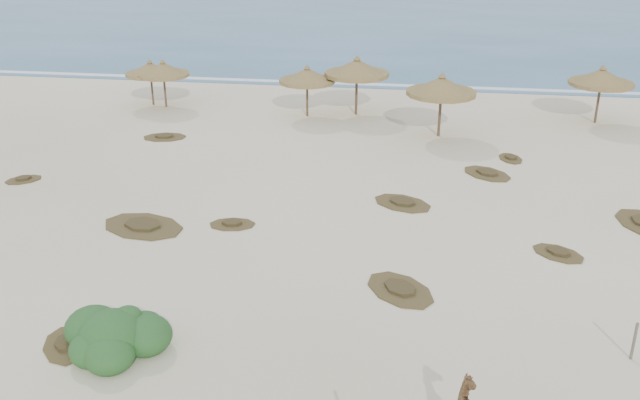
# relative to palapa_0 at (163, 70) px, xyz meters

# --- Properties ---
(ground) EXTENTS (160.00, 160.00, 0.00)m
(ground) POSITION_rel_palapa_0_xyz_m (11.64, -19.22, -2.06)
(ground) COLOR #EFE5C4
(ground) RESTS_ON ground
(foam_line) EXTENTS (70.00, 0.60, 0.01)m
(foam_line) POSITION_rel_palapa_0_xyz_m (11.64, 6.78, -2.06)
(foam_line) COLOR white
(foam_line) RESTS_ON ground
(palapa_0) EXTENTS (3.69, 3.69, 2.66)m
(palapa_0) POSITION_rel_palapa_0_xyz_m (0.00, 0.00, 0.00)
(palapa_0) COLOR brown
(palapa_0) RESTS_ON ground
(palapa_1) EXTENTS (3.28, 3.28, 2.56)m
(palapa_1) POSITION_rel_palapa_0_xyz_m (-0.86, 0.32, -0.07)
(palapa_1) COLOR brown
(palapa_1) RESTS_ON ground
(palapa_2) EXTENTS (3.68, 3.68, 3.18)m
(palapa_2) POSITION_rel_palapa_0_xyz_m (10.60, 0.02, 0.41)
(palapa_2) COLOR brown
(palapa_2) RESTS_ON ground
(palapa_3) EXTENTS (3.76, 3.76, 2.75)m
(palapa_3) POSITION_rel_palapa_0_xyz_m (8.06, -0.65, 0.07)
(palapa_3) COLOR brown
(palapa_3) RESTS_ON ground
(palapa_4) EXTENTS (3.71, 3.71, 3.14)m
(palapa_4) POSITION_rel_palapa_0_xyz_m (14.95, -3.17, 0.37)
(palapa_4) COLOR brown
(palapa_4) RESTS_ON ground
(palapa_5) EXTENTS (3.38, 3.38, 3.01)m
(palapa_5) POSITION_rel_palapa_0_xyz_m (22.97, 0.27, 0.28)
(palapa_5) COLOR brown
(palapa_5) RESTS_ON ground
(fence_post_far) EXTENTS (0.08, 0.08, 1.05)m
(fence_post_far) POSITION_rel_palapa_0_xyz_m (19.60, -21.00, -1.54)
(fence_post_far) COLOR #6C6051
(fence_post_far) RESTS_ON ground
(bush) EXTENTS (2.85, 2.51, 1.28)m
(bush) POSITION_rel_palapa_0_xyz_m (6.68, -22.53, -1.64)
(bush) COLOR #2F6129
(bush) RESTS_ON ground
(scrub_1) EXTENTS (3.60, 2.91, 0.16)m
(scrub_1) POSITION_rel_palapa_0_xyz_m (4.60, -15.31, -2.01)
(scrub_1) COLOR brown
(scrub_1) RESTS_ON ground
(scrub_2) EXTENTS (1.77, 1.29, 0.16)m
(scrub_2) POSITION_rel_palapa_0_xyz_m (7.67, -14.71, -2.01)
(scrub_2) COLOR brown
(scrub_2) RESTS_ON ground
(scrub_3) EXTENTS (2.75, 2.43, 0.16)m
(scrub_3) POSITION_rel_palapa_0_xyz_m (13.55, -11.92, -2.01)
(scrub_3) COLOR brown
(scrub_3) RESTS_ON ground
(scrub_4) EXTENTS (2.05, 1.92, 0.16)m
(scrub_4) POSITION_rel_palapa_0_xyz_m (18.72, -15.37, -2.01)
(scrub_4) COLOR brown
(scrub_4) RESTS_ON ground
(scrub_6) EXTENTS (2.29, 1.72, 0.16)m
(scrub_6) POSITION_rel_palapa_0_xyz_m (1.84, -5.40, -2.01)
(scrub_6) COLOR brown
(scrub_6) RESTS_ON ground
(scrub_7) EXTENTS (2.59, 2.55, 0.16)m
(scrub_7) POSITION_rel_palapa_0_xyz_m (16.93, -8.25, -2.01)
(scrub_7) COLOR brown
(scrub_7) RESTS_ON ground
(scrub_8) EXTENTS (1.71, 1.62, 0.16)m
(scrub_8) POSITION_rel_palapa_0_xyz_m (-1.93, -11.71, -2.01)
(scrub_8) COLOR brown
(scrub_8) RESTS_ON ground
(scrub_9) EXTENTS (2.79, 2.86, 0.16)m
(scrub_9) POSITION_rel_palapa_0_xyz_m (13.73, -18.46, -2.01)
(scrub_9) COLOR brown
(scrub_9) RESTS_ON ground
(scrub_10) EXTENTS (1.30, 1.65, 0.16)m
(scrub_10) POSITION_rel_palapa_0_xyz_m (18.10, -6.15, -2.01)
(scrub_10) COLOR brown
(scrub_10) RESTS_ON ground
(scrub_11) EXTENTS (1.95, 2.19, 0.16)m
(scrub_11) POSITION_rel_palapa_0_xyz_m (5.36, -22.53, -2.01)
(scrub_11) COLOR brown
(scrub_11) RESTS_ON ground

